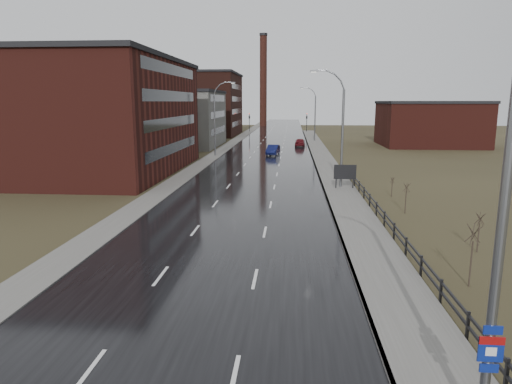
% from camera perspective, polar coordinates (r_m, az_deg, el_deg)
% --- Properties ---
extents(road, '(14.00, 300.00, 0.06)m').
position_cam_1_polar(road, '(69.13, 1.17, 4.30)').
color(road, black).
rests_on(road, ground).
extents(sidewalk_right, '(3.20, 180.00, 0.18)m').
position_cam_1_polar(sidewalk_right, '(44.53, 10.39, 0.32)').
color(sidewalk_right, '#595651').
rests_on(sidewalk_right, ground).
extents(curb_right, '(0.16, 180.00, 0.18)m').
position_cam_1_polar(curb_right, '(44.40, 8.44, 0.35)').
color(curb_right, slate).
rests_on(curb_right, ground).
extents(sidewalk_left, '(2.40, 260.00, 0.12)m').
position_cam_1_polar(sidewalk_left, '(70.07, -5.55, 4.36)').
color(sidewalk_left, '#595651').
rests_on(sidewalk_left, ground).
extents(warehouse_near, '(22.44, 28.56, 13.50)m').
position_cam_1_polar(warehouse_near, '(59.06, -20.77, 8.95)').
color(warehouse_near, '#471914').
rests_on(warehouse_near, ground).
extents(warehouse_mid, '(16.32, 20.40, 10.50)m').
position_cam_1_polar(warehouse_mid, '(89.30, -9.87, 9.07)').
color(warehouse_mid, slate).
rests_on(warehouse_mid, ground).
extents(warehouse_far, '(26.52, 24.48, 15.50)m').
position_cam_1_polar(warehouse_far, '(119.59, -8.69, 10.81)').
color(warehouse_far, '#331611').
rests_on(warehouse_far, ground).
extents(building_right, '(18.36, 16.32, 8.50)m').
position_cam_1_polar(building_right, '(94.35, 20.91, 8.00)').
color(building_right, '#471914').
rests_on(building_right, ground).
extents(smokestack, '(2.70, 2.70, 30.70)m').
position_cam_1_polar(smokestack, '(158.98, 0.92, 13.80)').
color(smokestack, '#331611').
rests_on(smokestack, ground).
extents(streetlight_main, '(3.91, 0.29, 12.11)m').
position_cam_1_polar(streetlight_main, '(11.66, 27.14, -1.50)').
color(streetlight_main, slate).
rests_on(streetlight_main, ground).
extents(streetlight_right_mid, '(3.36, 0.28, 11.35)m').
position_cam_1_polar(streetlight_right_mid, '(44.81, 10.39, 7.80)').
color(streetlight_right_mid, slate).
rests_on(streetlight_right_mid, ground).
extents(streetlight_left, '(3.36, 0.28, 11.35)m').
position_cam_1_polar(streetlight_left, '(71.51, -4.96, 9.16)').
color(streetlight_left, slate).
rests_on(streetlight_left, ground).
extents(streetlight_right_far, '(3.36, 0.28, 11.35)m').
position_cam_1_polar(streetlight_right_far, '(98.65, 7.23, 9.67)').
color(streetlight_right_far, slate).
rests_on(streetlight_right_far, ground).
extents(guardrail, '(0.10, 53.05, 1.10)m').
position_cam_1_polar(guardrail, '(28.61, 17.18, -4.83)').
color(guardrail, black).
rests_on(guardrail, ground).
extents(shrub_c, '(0.69, 0.73, 2.93)m').
position_cam_1_polar(shrub_c, '(23.14, 25.36, -7.03)').
color(shrub_c, '#382D23').
rests_on(shrub_c, ground).
extents(shrub_d, '(0.54, 0.57, 2.28)m').
position_cam_1_polar(shrub_d, '(28.60, 26.09, -4.46)').
color(shrub_d, '#382D23').
rests_on(shrub_d, ground).
extents(shrub_e, '(0.56, 0.59, 2.36)m').
position_cam_1_polar(shrub_e, '(36.38, 18.23, -0.63)').
color(shrub_e, '#382D23').
rests_on(shrub_e, ground).
extents(shrub_f, '(0.43, 0.45, 1.78)m').
position_cam_1_polar(shrub_f, '(42.47, 16.64, 0.68)').
color(shrub_f, '#382D23').
rests_on(shrub_f, ground).
extents(billboard, '(2.13, 0.17, 2.45)m').
position_cam_1_polar(billboard, '(44.61, 11.06, 2.37)').
color(billboard, black).
rests_on(billboard, ground).
extents(traffic_light_left, '(0.58, 2.73, 5.30)m').
position_cam_1_polar(traffic_light_left, '(129.12, -0.84, 9.56)').
color(traffic_light_left, black).
rests_on(traffic_light_left, ground).
extents(traffic_light_right, '(0.58, 2.73, 5.30)m').
position_cam_1_polar(traffic_light_right, '(128.63, 6.37, 9.48)').
color(traffic_light_right, black).
rests_on(traffic_light_right, ground).
extents(car_near, '(2.20, 4.93, 1.57)m').
position_cam_1_polar(car_near, '(72.93, 2.15, 5.25)').
color(car_near, '#0C1140').
rests_on(car_near, ground).
extents(car_far, '(2.07, 4.69, 1.57)m').
position_cam_1_polar(car_far, '(87.06, 5.52, 6.18)').
color(car_far, '#530D13').
rests_on(car_far, ground).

